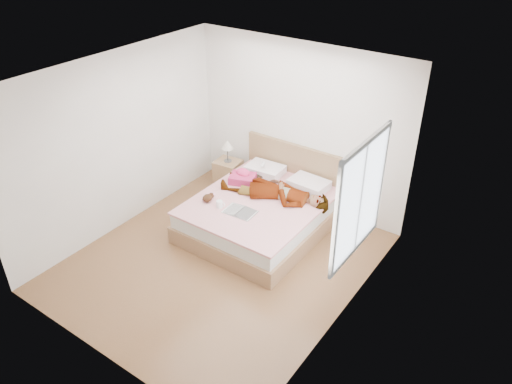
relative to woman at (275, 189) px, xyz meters
The scene contains 11 objects.
ground 1.35m from the woman, 95.04° to the right, with size 4.00×4.00×0.00m, color #4F3118.
woman is the anchor object (origin of this frame).
hair 0.73m from the woman, 141.71° to the left, with size 0.44×0.54×0.08m, color black.
phone 0.65m from the woman, 141.34° to the left, with size 0.05×0.10×0.01m, color silver.
room_shell 2.09m from the woman, 28.24° to the right, with size 4.00×4.00×4.00m.
bed 0.40m from the woman, 123.15° to the right, with size 1.80×2.08×1.00m.
towel 0.64m from the woman, behind, with size 0.46×0.42×0.20m.
magazine 0.70m from the woman, 103.14° to the right, with size 0.46×0.32×0.03m.
coffee_mug 0.87m from the woman, 122.76° to the right, with size 0.14×0.12×0.10m.
plush_toy 0.99m from the woman, 135.78° to the right, with size 0.15×0.21×0.11m.
nightstand 1.38m from the woman, 159.53° to the left, with size 0.45×0.40×0.89m.
Camera 1 is at (3.50, -4.12, 4.36)m, focal length 35.00 mm.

